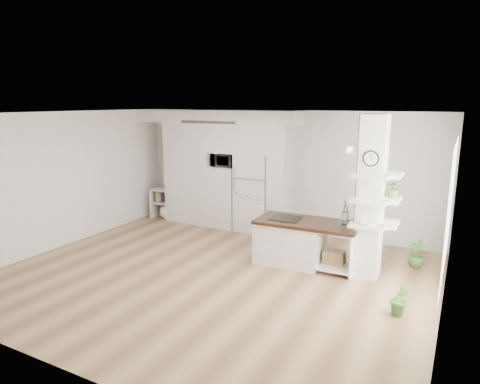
% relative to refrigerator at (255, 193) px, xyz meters
% --- Properties ---
extents(floor, '(7.00, 6.00, 0.01)m').
position_rel_refrigerator_xyz_m(floor, '(0.53, -2.68, -0.88)').
color(floor, tan).
rests_on(floor, ground).
extents(room, '(7.04, 6.04, 2.72)m').
position_rel_refrigerator_xyz_m(room, '(0.53, -2.68, 0.98)').
color(room, white).
rests_on(room, ground).
extents(cabinet_wall, '(4.00, 0.71, 2.70)m').
position_rel_refrigerator_xyz_m(cabinet_wall, '(-0.92, -0.01, 0.63)').
color(cabinet_wall, silver).
rests_on(cabinet_wall, floor).
extents(refrigerator, '(0.78, 0.69, 1.75)m').
position_rel_refrigerator_xyz_m(refrigerator, '(0.00, 0.00, 0.00)').
color(refrigerator, white).
rests_on(refrigerator, floor).
extents(column, '(0.69, 0.90, 2.70)m').
position_rel_refrigerator_xyz_m(column, '(2.90, -1.55, 0.48)').
color(column, silver).
rests_on(column, floor).
extents(window, '(0.00, 2.40, 2.40)m').
position_rel_refrigerator_xyz_m(window, '(4.00, -2.38, 0.62)').
color(window, white).
rests_on(window, room).
extents(pendant_light, '(0.12, 0.12, 0.10)m').
position_rel_refrigerator_xyz_m(pendant_light, '(2.23, -2.53, 1.24)').
color(pendant_light, white).
rests_on(pendant_light, room).
extents(kitchen_island, '(1.84, 0.92, 1.38)m').
position_rel_refrigerator_xyz_m(kitchen_island, '(1.57, -1.50, -0.44)').
color(kitchen_island, silver).
rests_on(kitchen_island, floor).
extents(bookshelf, '(0.64, 0.38, 0.75)m').
position_rel_refrigerator_xyz_m(bookshelf, '(-2.40, -0.18, -0.55)').
color(bookshelf, silver).
rests_on(bookshelf, floor).
extents(floor_plant_a, '(0.33, 0.29, 0.50)m').
position_rel_refrigerator_xyz_m(floor_plant_a, '(3.52, -2.68, -0.63)').
color(floor_plant_a, '#467E32').
rests_on(floor_plant_a, floor).
extents(floor_plant_b, '(0.35, 0.35, 0.48)m').
position_rel_refrigerator_xyz_m(floor_plant_b, '(3.52, -0.67, -0.64)').
color(floor_plant_b, '#467E32').
rests_on(floor_plant_b, floor).
extents(microwave, '(0.54, 0.37, 0.30)m').
position_rel_refrigerator_xyz_m(microwave, '(-0.75, -0.06, 0.69)').
color(microwave, '#2D2D2D').
rests_on(microwave, cabinet_wall).
extents(shelf_plant, '(0.27, 0.23, 0.30)m').
position_rel_refrigerator_xyz_m(shelf_plant, '(3.15, -1.38, 0.65)').
color(shelf_plant, '#467E32').
rests_on(shelf_plant, column).
extents(decor_bowl, '(0.22, 0.22, 0.05)m').
position_rel_refrigerator_xyz_m(decor_bowl, '(2.82, -1.78, 0.13)').
color(decor_bowl, white).
rests_on(decor_bowl, column).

